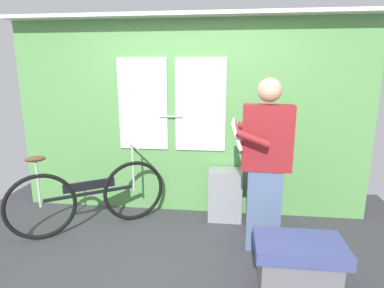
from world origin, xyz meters
name	(u,v)px	position (x,y,z in m)	size (l,w,h in m)	color
ground_plane	(173,262)	(0.00, 0.00, -0.02)	(5.28, 3.91, 0.04)	#38383D
train_door_wall	(188,114)	(-0.01, 1.15, 1.24)	(4.28, 0.28, 2.38)	#56934C
bicycle_near_door	(89,197)	(-1.03, 0.51, 0.39)	(1.46, 1.00, 0.94)	black
passenger_reading_newspaper	(265,163)	(0.84, 0.34, 0.90)	(0.58, 0.50, 1.69)	slate
trash_bin_by_wall	(225,195)	(0.47, 0.94, 0.31)	(0.39, 0.28, 0.62)	gray
bench_seat_corner	(298,265)	(1.07, -0.31, 0.24)	(0.70, 0.44, 0.45)	#3D477F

